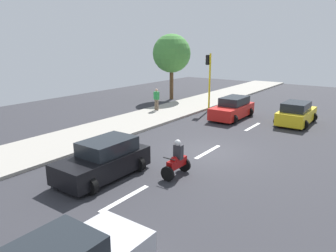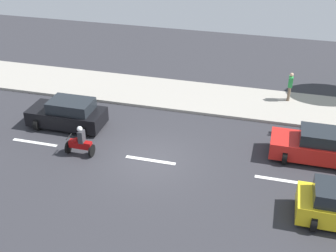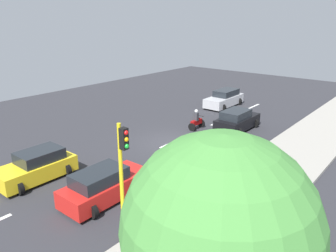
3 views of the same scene
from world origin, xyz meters
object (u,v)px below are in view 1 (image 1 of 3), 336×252
pedestrian_near_signal (156,99)px  street_tree_south (172,54)px  car_yellow_cab (296,114)px  car_black (104,160)px  car_red (232,109)px  motorcycle (177,161)px  traffic_light_corner (209,74)px

pedestrian_near_signal → street_tree_south: 6.80m
car_yellow_cab → street_tree_south: 13.20m
car_black → car_red: bearing=-89.4°
car_yellow_cab → car_red: same height
motorcycle → car_red: bearing=-77.0°
car_black → pedestrian_near_signal: 12.57m
car_red → car_black: bearing=90.6°
traffic_light_corner → car_black: bearing=101.7°
car_red → street_tree_south: bearing=-26.1°
pedestrian_near_signal → car_black: bearing=118.0°
car_black → traffic_light_corner: 14.36m
street_tree_south → pedestrian_near_signal: bearing=113.7°
car_black → pedestrian_near_signal: (5.89, -11.10, 0.35)m
traffic_light_corner → motorcycle: bearing=113.3°
motorcycle → street_tree_south: size_ratio=0.25×
car_red → traffic_light_corner: bearing=-25.9°
pedestrian_near_signal → car_yellow_cab: bearing=-166.5°
motorcycle → street_tree_south: street_tree_south is taller
pedestrian_near_signal → motorcycle: bearing=131.4°
car_red → street_tree_south: size_ratio=0.69×
car_black → traffic_light_corner: bearing=-78.3°
motorcycle → traffic_light_corner: size_ratio=0.34×
car_yellow_cab → street_tree_south: street_tree_south is taller
motorcycle → pedestrian_near_signal: size_ratio=0.91×
car_red → pedestrian_near_signal: 5.94m
traffic_light_corner → street_tree_south: bearing=-26.2°
car_black → traffic_light_corner: traffic_light_corner is taller
pedestrian_near_signal → traffic_light_corner: 4.53m
car_yellow_cab → motorcycle: 11.83m
motorcycle → traffic_light_corner: (5.21, -12.13, 2.29)m
car_black → car_yellow_cab: same height
car_black → motorcycle: bearing=-142.9°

